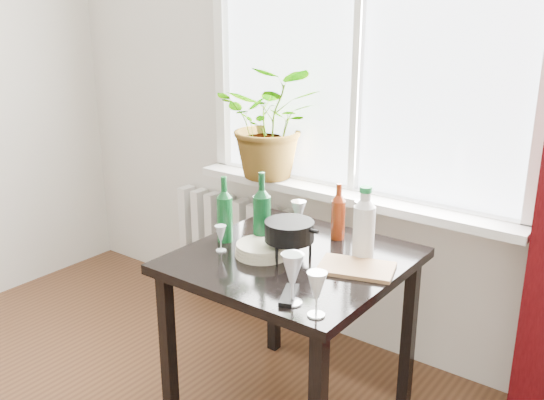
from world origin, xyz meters
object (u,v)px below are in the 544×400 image
Objects in this scene: table at (292,277)px; fondue_pot at (289,239)px; potted_plant at (273,122)px; bottle_amber at (338,211)px; wineglass_front_right at (292,278)px; cutting_board at (356,268)px; wineglass_far_right at (317,294)px; wineglass_front_left at (221,238)px; tv_remote at (289,295)px; radiator at (234,244)px; plate_stack at (262,249)px; wine_bottle_left at (225,209)px; wineglass_back_left at (298,218)px; wine_bottle_right at (262,209)px; cleaning_bottle at (364,222)px; wineglass_back_center at (363,221)px.

fondue_pot is (-0.00, -0.02, 0.17)m from table.
bottle_amber is at bearing -28.16° from potted_plant.
cutting_board is at bearing 83.67° from wineglass_front_right.
wineglass_front_left is (-0.61, 0.22, -0.02)m from wineglass_far_right.
tv_remote is (-0.03, 0.03, -0.08)m from wineglass_front_right.
wineglass_front_right is at bearing -65.10° from tv_remote.
radiator is 1.51m from wineglass_front_right.
table is 1.47× the size of potted_plant.
potted_plant is 1.33m from wineglass_far_right.
cutting_board is (0.38, 0.10, -0.02)m from plate_stack.
plate_stack is at bearing -149.23° from table.
potted_plant reaches higher than wine_bottle_left.
wineglass_back_left is at bearing 66.39° from wineglass_front_left.
plate_stack is (-0.11, -0.06, 0.12)m from table.
plate_stack is at bearing 116.86° from tv_remote.
wineglass_far_right is (0.52, -0.38, -0.08)m from wine_bottle_right.
table is 0.29m from cutting_board.
wineglass_back_left is (0.43, -0.38, -0.32)m from potted_plant.
wineglass_front_right reaches higher than table.
wineglass_front_right is (0.40, -0.35, -0.07)m from wine_bottle_right.
plate_stack is at bearing -42.96° from radiator.
cleaning_bottle is at bearing -8.00° from wineglass_back_left.
fondue_pot is at bearing -63.81° from wineglass_back_left.
wineglass_back_center is (0.47, 0.35, -0.05)m from wine_bottle_left.
wine_bottle_right is 2.03× the size of tv_remote.
wineglass_back_left is at bearing 91.91° from plate_stack.
potted_plant is 2.02× the size of wine_bottle_left.
table is 0.39m from wineglass_back_center.
tv_remote is at bearing -58.51° from wineglass_back_left.
bottle_amber is (0.89, -0.36, 0.48)m from radiator.
wine_bottle_left is (0.22, -0.63, -0.25)m from potted_plant.
fondue_pot is (-0.24, -0.18, -0.07)m from cleaning_bottle.
wineglass_front_right is at bearing -72.97° from bottle_amber.
plate_stack is 0.79× the size of cutting_board.
plate_stack reaches higher than table.
potted_plant is at bearing 132.66° from table.
tv_remote reaches higher than radiator.
fondue_pot is at bearing 126.91° from wineglass_front_right.
bottle_amber is at bearing 107.03° from wineglass_front_right.
bottle_amber is at bearing 133.74° from cutting_board.
table is 0.17m from plate_stack.
bottle_amber is (0.59, -0.31, -0.27)m from potted_plant.
radiator is 5.03× the size of wineglass_far_right.
wine_bottle_left is 0.95× the size of cleaning_bottle.
fondue_pot reaches higher than plate_stack.
potted_plant is at bearing 138.17° from wineglass_back_left.
wine_bottle_right is at bearing -161.68° from cleaning_bottle.
fondue_pot reaches higher than radiator.
wineglass_far_right is at bearing -39.55° from radiator.
potted_plant is 0.87m from fondue_pot.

